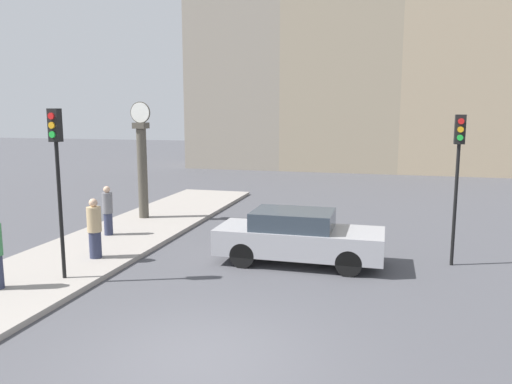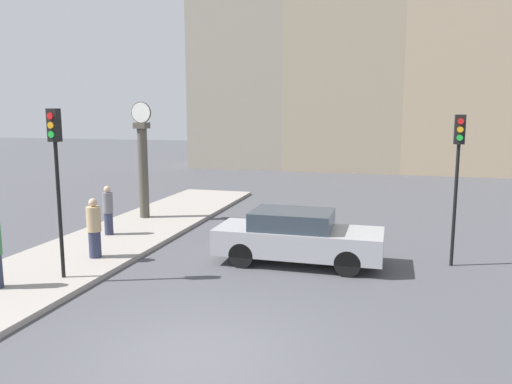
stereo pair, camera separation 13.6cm
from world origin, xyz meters
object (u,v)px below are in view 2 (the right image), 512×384
pedestrian_grey_jacket (108,210)px  pedestrian_tan_coat (94,228)px  sedan_car (297,237)px  traffic_light_far (458,159)px  street_clock (143,163)px  traffic_light_near (56,159)px

pedestrian_grey_jacket → pedestrian_tan_coat: pedestrian_tan_coat is taller
sedan_car → traffic_light_far: bearing=12.5°
traffic_light_far → pedestrian_tan_coat: size_ratio=2.44×
street_clock → pedestrian_tan_coat: 5.44m
traffic_light_near → traffic_light_far: (9.21, 3.92, -0.14)m
traffic_light_far → street_clock: (-10.63, 2.93, -0.68)m
sedan_car → pedestrian_grey_jacket: pedestrian_grey_jacket is taller
traffic_light_near → street_clock: (-1.42, 6.84, -0.82)m
sedan_car → street_clock: size_ratio=1.03×
sedan_car → pedestrian_tan_coat: bearing=-166.1°
traffic_light_far → street_clock: bearing=164.6°
pedestrian_tan_coat → traffic_light_near: bearing=-82.7°
sedan_car → traffic_light_far: size_ratio=1.11×
traffic_light_far → pedestrian_grey_jacket: 10.64m
street_clock → pedestrian_grey_jacket: street_clock is taller
traffic_light_near → traffic_light_far: traffic_light_near is taller
traffic_light_near → pedestrian_tan_coat: size_ratio=2.45×
pedestrian_tan_coat → street_clock: bearing=103.2°
street_clock → pedestrian_grey_jacket: (0.16, -2.76, -1.25)m
pedestrian_grey_jacket → sedan_car: bearing=-9.4°
pedestrian_grey_jacket → pedestrian_tan_coat: (1.04, -2.39, 0.01)m
traffic_light_near → traffic_light_far: 10.01m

